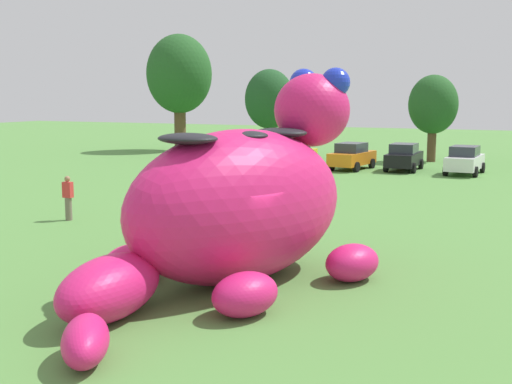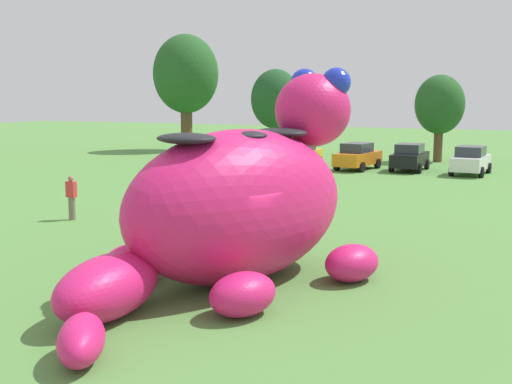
# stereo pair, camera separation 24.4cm
# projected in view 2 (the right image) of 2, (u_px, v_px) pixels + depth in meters

# --- Properties ---
(ground_plane) EXTENTS (160.00, 160.00, 0.00)m
(ground_plane) POSITION_uv_depth(u_px,v_px,m) (242.00, 285.00, 16.40)
(ground_plane) COLOR #568E42
(giant_inflatable_creature) EXTENTS (6.83, 11.09, 5.51)m
(giant_inflatable_creature) POSITION_uv_depth(u_px,v_px,m) (240.00, 203.00, 16.57)
(giant_inflatable_creature) COLOR #E01E6B
(giant_inflatable_creature) RESTS_ON ground
(car_yellow) EXTENTS (1.96, 4.11, 1.72)m
(car_yellow) POSITION_uv_depth(u_px,v_px,m) (301.00, 154.00, 43.14)
(car_yellow) COLOR yellow
(car_yellow) RESTS_ON ground
(car_orange) EXTENTS (2.36, 4.29, 1.72)m
(car_orange) POSITION_uv_depth(u_px,v_px,m) (358.00, 156.00, 41.71)
(car_orange) COLOR orange
(car_orange) RESTS_ON ground
(car_black) EXTENTS (1.94, 4.10, 1.72)m
(car_black) POSITION_uv_depth(u_px,v_px,m) (410.00, 157.00, 41.06)
(car_black) COLOR black
(car_black) RESTS_ON ground
(car_white) EXTENTS (2.14, 4.20, 1.72)m
(car_white) POSITION_uv_depth(u_px,v_px,m) (471.00, 160.00, 39.05)
(car_white) COLOR white
(car_white) RESTS_ON ground
(tree_far_left) EXTENTS (5.56, 5.56, 9.87)m
(tree_far_left) POSITION_uv_depth(u_px,v_px,m) (186.00, 75.00, 55.39)
(tree_far_left) COLOR brown
(tree_far_left) RESTS_ON ground
(tree_left) EXTENTS (3.79, 3.79, 6.72)m
(tree_left) POSITION_uv_depth(u_px,v_px,m) (276.00, 100.00, 49.79)
(tree_left) COLOR brown
(tree_left) RESTS_ON ground
(tree_mid_left) EXTENTS (3.48, 3.48, 6.18)m
(tree_mid_left) POSITION_uv_depth(u_px,v_px,m) (440.00, 105.00, 46.06)
(tree_mid_left) COLOR brown
(tree_mid_left) RESTS_ON ground
(spectator_near_inflatable) EXTENTS (0.38, 0.26, 1.71)m
(spectator_near_inflatable) POSITION_uv_depth(u_px,v_px,m) (302.00, 185.00, 28.50)
(spectator_near_inflatable) COLOR #2D334C
(spectator_near_inflatable) RESTS_ON ground
(spectator_mid_field) EXTENTS (0.38, 0.26, 1.71)m
(spectator_mid_field) POSITION_uv_depth(u_px,v_px,m) (72.00, 198.00, 24.89)
(spectator_mid_field) COLOR #726656
(spectator_mid_field) RESTS_ON ground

